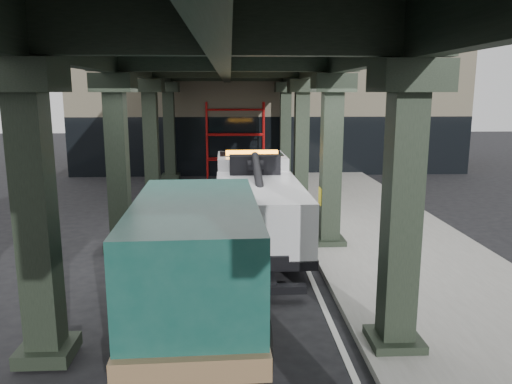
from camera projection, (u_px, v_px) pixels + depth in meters
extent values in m
plane|color=black|center=(242.00, 273.00, 12.62)|extent=(90.00, 90.00, 0.00)
cube|color=gray|center=(392.00, 244.00, 14.79)|extent=(5.00, 40.00, 0.15)
cube|color=silver|center=(298.00, 248.00, 14.66)|extent=(0.12, 38.00, 0.01)
cube|color=black|center=(402.00, 214.00, 8.34)|extent=(0.55, 0.55, 5.00)
cube|color=black|center=(410.00, 76.00, 7.90)|extent=(1.10, 1.10, 0.50)
cube|color=black|center=(394.00, 341.00, 8.80)|extent=(0.90, 0.90, 0.24)
cube|color=black|center=(331.00, 164.00, 14.22)|extent=(0.55, 0.55, 5.00)
cube|color=black|center=(333.00, 83.00, 13.77)|extent=(1.10, 1.10, 0.50)
cube|color=black|center=(328.00, 242.00, 14.67)|extent=(0.90, 0.90, 0.24)
cube|color=black|center=(301.00, 143.00, 20.09)|extent=(0.55, 0.55, 5.00)
cube|color=black|center=(302.00, 86.00, 19.65)|extent=(1.10, 1.10, 0.50)
cube|color=black|center=(300.00, 199.00, 20.55)|extent=(0.90, 0.90, 0.24)
cube|color=black|center=(285.00, 131.00, 25.97)|extent=(0.55, 0.55, 5.00)
cube|color=black|center=(286.00, 87.00, 25.52)|extent=(1.10, 1.10, 0.50)
cube|color=black|center=(285.00, 175.00, 26.42)|extent=(0.90, 0.90, 0.24)
cube|color=black|center=(36.00, 218.00, 8.04)|extent=(0.55, 0.55, 5.00)
cube|color=black|center=(23.00, 75.00, 7.60)|extent=(1.10, 1.10, 0.50)
cube|color=black|center=(48.00, 350.00, 8.50)|extent=(0.90, 0.90, 0.24)
cube|color=black|center=(118.00, 165.00, 13.92)|extent=(0.55, 0.55, 5.00)
cube|color=black|center=(114.00, 83.00, 13.48)|extent=(1.10, 1.10, 0.50)
cube|color=black|center=(122.00, 245.00, 14.37)|extent=(0.90, 0.90, 0.24)
cube|color=black|center=(151.00, 143.00, 19.79)|extent=(0.55, 0.55, 5.00)
cube|color=black|center=(149.00, 86.00, 19.35)|extent=(1.10, 1.10, 0.50)
cube|color=black|center=(154.00, 200.00, 20.25)|extent=(0.90, 0.90, 0.24)
cube|color=black|center=(169.00, 132.00, 25.67)|extent=(0.55, 0.55, 5.00)
cube|color=black|center=(168.00, 87.00, 25.23)|extent=(1.10, 1.10, 0.50)
cube|color=black|center=(171.00, 176.00, 26.13)|extent=(0.90, 0.90, 0.24)
cube|color=black|center=(334.00, 53.00, 13.62)|extent=(0.35, 32.00, 1.10)
cube|color=black|center=(112.00, 52.00, 13.32)|extent=(0.35, 32.00, 1.10)
cube|color=black|center=(224.00, 53.00, 13.47)|extent=(0.35, 32.00, 1.10)
cube|color=black|center=(224.00, 26.00, 13.33)|extent=(7.40, 32.00, 0.30)
cube|color=#C6B793|center=(266.00, 100.00, 31.52)|extent=(22.00, 10.00, 8.00)
cylinder|color=#AA0E0D|center=(207.00, 140.00, 26.74)|extent=(0.08, 0.08, 4.00)
cylinder|color=#AA0E0D|center=(207.00, 141.00, 25.96)|extent=(0.08, 0.08, 4.00)
cylinder|color=#AA0E0D|center=(263.00, 139.00, 26.89)|extent=(0.08, 0.08, 4.00)
cylinder|color=#AA0E0D|center=(264.00, 141.00, 26.11)|extent=(0.08, 0.08, 4.00)
cylinder|color=#AA0E0D|center=(235.00, 158.00, 27.01)|extent=(3.00, 0.08, 0.08)
cylinder|color=#AA0E0D|center=(235.00, 134.00, 26.76)|extent=(3.00, 0.08, 0.08)
cylinder|color=#AA0E0D|center=(235.00, 109.00, 26.50)|extent=(3.00, 0.08, 0.08)
cube|color=black|center=(257.00, 222.00, 14.96)|extent=(1.12, 7.34, 0.24)
cube|color=silver|center=(252.00, 180.00, 17.23)|extent=(2.34, 2.39, 1.76)
cube|color=silver|center=(250.00, 188.00, 18.33)|extent=(2.31, 0.73, 0.88)
cube|color=black|center=(251.00, 165.00, 17.37)|extent=(2.17, 1.31, 0.83)
cube|color=silver|center=(259.00, 210.00, 13.74)|extent=(2.44, 4.93, 1.37)
cube|color=orange|center=(252.00, 153.00, 16.85)|extent=(1.76, 0.31, 0.16)
cube|color=black|center=(255.00, 165.00, 15.45)|extent=(1.57, 0.62, 0.59)
cylinder|color=black|center=(259.00, 182.00, 13.78)|extent=(0.30, 3.42, 1.31)
cube|color=black|center=(268.00, 276.00, 11.49)|extent=(0.32, 1.37, 0.18)
cube|color=black|center=(271.00, 289.00, 10.83)|extent=(1.57, 0.27, 0.18)
cylinder|color=black|center=(221.00, 206.00, 17.64)|extent=(0.36, 1.08, 1.07)
cylinder|color=silver|center=(221.00, 206.00, 17.64)|extent=(0.39, 0.60, 0.59)
cylinder|color=black|center=(281.00, 205.00, 17.78)|extent=(0.36, 1.08, 1.07)
cylinder|color=silver|center=(281.00, 205.00, 17.78)|extent=(0.39, 0.60, 0.59)
cylinder|color=black|center=(221.00, 231.00, 14.48)|extent=(0.36, 1.08, 1.07)
cylinder|color=silver|center=(221.00, 231.00, 14.48)|extent=(0.39, 0.60, 0.59)
cylinder|color=black|center=(294.00, 230.00, 14.63)|extent=(0.36, 1.08, 1.07)
cylinder|color=silver|center=(294.00, 230.00, 14.63)|extent=(0.39, 0.60, 0.59)
cylinder|color=black|center=(221.00, 244.00, 13.24)|extent=(0.36, 1.08, 1.07)
cylinder|color=silver|center=(221.00, 244.00, 13.24)|extent=(0.39, 0.60, 0.59)
cylinder|color=black|center=(301.00, 242.00, 13.39)|extent=(0.36, 1.08, 1.07)
cylinder|color=silver|center=(301.00, 242.00, 13.39)|extent=(0.39, 0.60, 0.59)
cube|color=#13443C|center=(201.00, 234.00, 12.39)|extent=(2.25, 1.26, 0.97)
cube|color=#13443C|center=(196.00, 256.00, 9.39)|extent=(2.42, 4.94, 2.11)
cube|color=olive|center=(198.00, 291.00, 9.99)|extent=(2.50, 6.13, 0.38)
cube|color=black|center=(200.00, 204.00, 11.79)|extent=(2.12, 0.53, 0.90)
cube|color=black|center=(196.00, 224.00, 9.60)|extent=(2.42, 3.96, 0.60)
cube|color=silver|center=(202.00, 244.00, 13.03)|extent=(2.17, 0.20, 0.32)
cylinder|color=black|center=(158.00, 258.00, 12.36)|extent=(0.33, 0.92, 0.91)
cylinder|color=silver|center=(158.00, 258.00, 12.36)|extent=(0.36, 0.51, 0.50)
cylinder|color=black|center=(245.00, 256.00, 12.53)|extent=(0.33, 0.92, 0.91)
cylinder|color=silver|center=(245.00, 256.00, 12.53)|extent=(0.36, 0.51, 0.50)
cylinder|color=black|center=(126.00, 352.00, 7.92)|extent=(0.33, 0.92, 0.91)
cylinder|color=silver|center=(126.00, 352.00, 7.92)|extent=(0.36, 0.51, 0.50)
cylinder|color=black|center=(261.00, 346.00, 8.09)|extent=(0.33, 0.92, 0.91)
cylinder|color=silver|center=(261.00, 346.00, 8.09)|extent=(0.36, 0.51, 0.50)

